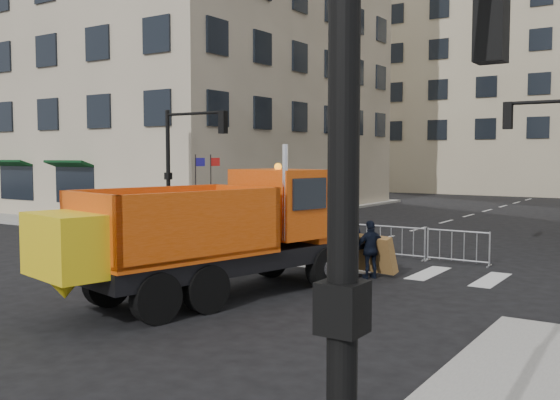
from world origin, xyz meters
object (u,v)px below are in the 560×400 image
Objects in this scene: plow_truck at (215,230)px; cop_c at (371,249)px; cop_a at (332,243)px; worker at (236,218)px; cop_b at (350,236)px.

cop_c is (2.12, 4.31, -0.84)m from plow_truck.
plow_truck is 5.14× the size of cop_a.
worker reaches higher than cop_c.
worker is at bearing -36.18° from cop_a.
cop_a is (1.10, 3.90, -0.69)m from plow_truck.
worker is at bearing -75.65° from cop_c.
plow_truck reaches higher than cop_b.
cop_b is at bearing -100.26° from cop_c.
cop_a reaches higher than worker.
cop_a is at bearing -2.63° from plow_truck.
cop_a is at bearing -28.66° from worker.
worker is at bearing 47.44° from plow_truck.
plow_truck is 6.04× the size of cop_c.
cop_a is 1.14× the size of worker.
cop_c is 0.97× the size of worker.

